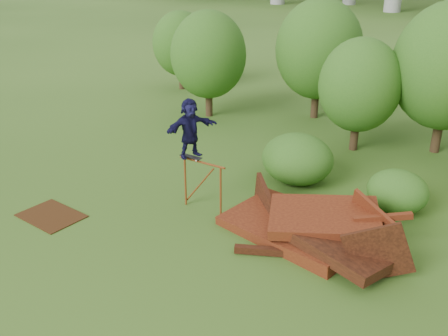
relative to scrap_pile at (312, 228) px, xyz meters
The scene contains 12 objects.
ground 3.13m from the scrap_pile, 127.39° to the right, with size 240.00×240.00×0.00m, color #2D5116.
scrap_pile is the anchor object (origin of this frame).
grind_rail 3.59m from the scrap_pile, behind, with size 1.60×0.20×1.60m.
skateboard 4.14m from the scrap_pile, behind, with size 0.73×0.25×0.07m.
skater 4.50m from the scrap_pile, behind, with size 1.64×0.52×1.76m, color #121036.
flat_plate 7.70m from the scrap_pile, 152.03° to the right, with size 1.85×1.32×0.03m, color #3A200C.
tree_0 12.07m from the scrap_pile, 143.50° to the left, with size 3.50×3.50×4.94m.
tree_1 11.65m from the scrap_pile, 118.49° to the left, with size 3.94×3.94×5.48m.
tree_2 7.76m from the scrap_pile, 106.32° to the left, with size 3.13×3.13×4.41m.
tree_6 17.44m from the scrap_pile, 144.42° to the left, with size 3.13×3.13×4.38m.
shrub_left 3.84m from the scrap_pile, 127.04° to the left, with size 2.46×2.27×1.70m, color #1C4C14.
shrub_right 3.32m from the scrap_pile, 69.72° to the left, with size 1.83×1.68×1.30m, color #1C4C14.
Camera 1 is at (7.26, -8.24, 7.23)m, focal length 40.00 mm.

